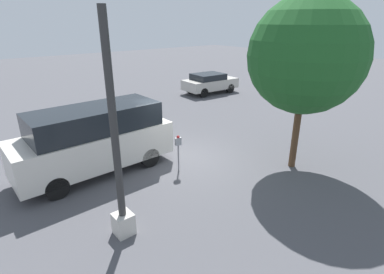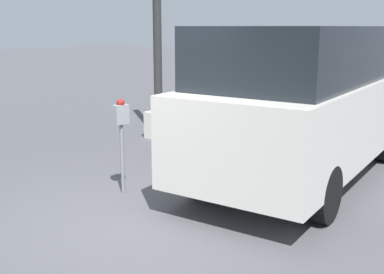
# 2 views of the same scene
# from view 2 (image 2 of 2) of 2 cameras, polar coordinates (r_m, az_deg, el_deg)

# --- Properties ---
(ground_plane) EXTENTS (80.00, 80.00, 0.00)m
(ground_plane) POSITION_cam_2_polar(r_m,az_deg,el_deg) (6.03, -8.97, -9.14)
(ground_plane) COLOR #4C4C51
(parking_meter_near) EXTENTS (0.22, 0.15, 1.32)m
(parking_meter_near) POSITION_cam_2_polar(r_m,az_deg,el_deg) (6.52, -8.40, 1.48)
(parking_meter_near) COLOR gray
(parking_meter_near) RESTS_ON ground
(parking_meter_far) EXTENTS (0.22, 0.15, 1.38)m
(parking_meter_far) POSITION_cam_2_polar(r_m,az_deg,el_deg) (11.43, 11.77, 6.48)
(parking_meter_far) COLOR gray
(parking_meter_far) RESTS_ON ground
(lamp_post) EXTENTS (0.44, 0.44, 5.15)m
(lamp_post) POSITION_cam_2_polar(r_m,az_deg,el_deg) (9.79, -4.10, 9.74)
(lamp_post) COLOR beige
(lamp_post) RESTS_ON ground
(parked_van) EXTENTS (5.14, 1.95, 2.26)m
(parked_van) POSITION_cam_2_polar(r_m,az_deg,el_deg) (7.34, 13.46, 4.44)
(parked_van) COLOR beige
(parked_van) RESTS_ON ground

